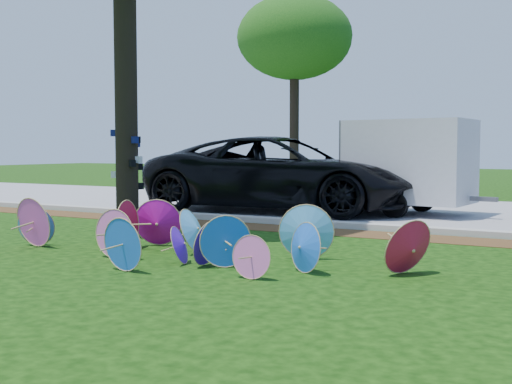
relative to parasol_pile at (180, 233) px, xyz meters
The scene contains 7 objects.
ground 0.86m from the parasol_pile, 84.59° to the right, with size 90.00×90.00×0.00m, color black.
mulch_strip 3.74m from the parasol_pile, 88.87° to the left, with size 90.00×1.00×0.01m, color #472D16.
curb 4.43m from the parasol_pile, 89.05° to the left, with size 90.00×0.30×0.12m, color #B7B5AD.
street 8.58m from the parasol_pile, 89.51° to the left, with size 90.00×8.00×0.01m, color gray.
parasol_pile is the anchor object (origin of this frame).
black_van 7.10m from the parasol_pile, 104.77° to the left, with size 3.10×6.73×1.87m, color black.
cargo_trailer 7.74m from the parasol_pile, 80.95° to the left, with size 2.77×1.75×2.54m, color silver.
Camera 1 is at (5.32, -6.69, 1.58)m, focal length 45.00 mm.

